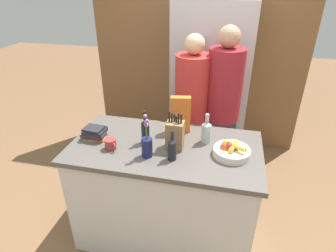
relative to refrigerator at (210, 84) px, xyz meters
name	(u,v)px	position (x,y,z in m)	size (l,w,h in m)	color
ground_plane	(166,229)	(-0.22, -1.42, -0.95)	(14.00, 14.00, 0.00)	brown
kitchen_island	(165,191)	(-0.22, -1.42, -0.48)	(1.48, 0.79, 0.93)	silver
back_wall_wood	(198,47)	(-0.22, 0.36, 0.35)	(2.68, 0.12, 2.60)	brown
refrigerator	(210,84)	(0.00, 0.00, 0.00)	(0.87, 0.62, 1.89)	#B7B7BC
fruit_bowl	(231,150)	(0.29, -1.44, 0.02)	(0.27, 0.27, 0.10)	silver
knife_block	(175,135)	(-0.14, -1.43, 0.09)	(0.13, 0.11, 0.30)	olive
flower_vase	(147,145)	(-0.31, -1.59, 0.07)	(0.08, 0.08, 0.34)	#191E4C
cereal_box	(180,114)	(-0.15, -1.17, 0.13)	(0.17, 0.09, 0.31)	orange
coffee_mug	(111,144)	(-0.61, -1.56, 0.02)	(0.11, 0.10, 0.08)	#99332D
book_stack	(95,133)	(-0.80, -1.44, 0.03)	(0.20, 0.16, 0.10)	#99844C
bottle_oil	(172,148)	(-0.12, -1.59, 0.07)	(0.06, 0.06, 0.23)	black
bottle_vinegar	(145,130)	(-0.38, -1.41, 0.09)	(0.06, 0.06, 0.28)	black
bottle_wine	(206,131)	(0.09, -1.30, 0.08)	(0.08, 0.08, 0.24)	#B2BCC1
person_at_sink	(192,107)	(-0.12, -0.65, -0.03)	(0.35, 0.35, 1.64)	#383842
person_in_blue	(223,105)	(0.18, -0.64, 0.03)	(0.34, 0.34, 1.72)	#383842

